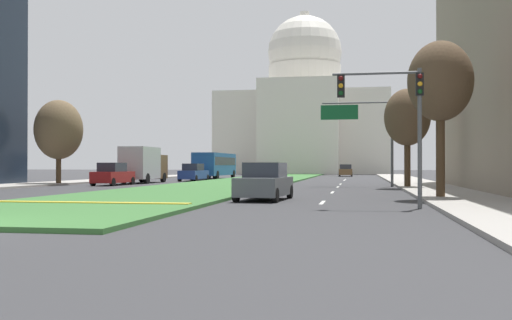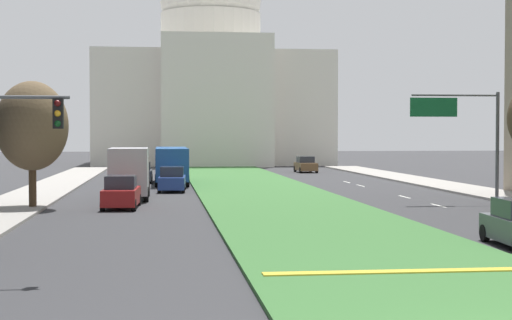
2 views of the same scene
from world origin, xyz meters
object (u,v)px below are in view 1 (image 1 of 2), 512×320
Objects in this scene: sedan_very_far at (346,171)px; street_tree_left_mid at (59,130)px; sedan_distant at (194,173)px; city_bus at (215,164)px; sedan_lead_stopped at (265,183)px; street_tree_right_near at (440,83)px; overhead_guide_sign at (365,125)px; box_truck_delivery at (143,164)px; street_tree_right_mid at (407,118)px; traffic_light_near_right at (396,106)px; capitol_building at (304,114)px; sedan_far_horizon at (199,172)px; sedan_midblock at (113,175)px.

street_tree_left_mid is at bearing -118.94° from sedan_very_far.
city_bus is at bearing 89.65° from sedan_distant.
sedan_distant is at bearing -90.35° from city_bus.
street_tree_left_mid is 1.57× the size of sedan_lead_stopped.
sedan_distant is (7.63, 12.72, -3.64)m from street_tree_left_mid.
street_tree_right_near is 1.69× the size of sedan_lead_stopped.
overhead_guide_sign is 39.44m from sedan_very_far.
street_tree_right_mid is at bearing -20.62° from box_truck_delivery.
box_truck_delivery is (-2.71, -6.72, 0.86)m from sedan_distant.
street_tree_right_mid is 30.94m from city_bus.
sedan_distant reaches higher than sedan_very_far.
street_tree_right_near is (2.37, 5.99, 1.67)m from traffic_light_near_right.
street_tree_right_near is 31.72m from street_tree_left_mid.
city_bus is at bearing 70.20° from street_tree_left_mid.
street_tree_right_near is 12.96m from street_tree_right_mid.
sedan_far_horizon is at bearing -101.16° from capitol_building.
traffic_light_near_right is at bearing -111.56° from street_tree_right_near.
sedan_midblock is 43.63m from sedan_very_far.
sedan_far_horizon is at bearing 120.21° from street_tree_right_near.
box_truck_delivery is at bearing 126.81° from traffic_light_near_right.
sedan_midblock is at bearing -97.90° from city_bus.
sedan_far_horizon is (-20.21, 44.76, -2.98)m from traffic_light_near_right.
city_bus is (-14.40, -18.60, 0.97)m from sedan_very_far.
sedan_very_far is (22.08, 39.95, -3.67)m from street_tree_left_mid.
street_tree_left_mid reaches higher than street_tree_right_mid.
sedan_distant is at bearing -77.00° from sedan_far_horizon.
sedan_far_horizon is at bearing 88.90° from sedan_midblock.
overhead_guide_sign is 1.56× the size of sedan_very_far.
street_tree_right_near is at bearing -80.29° from capitol_building.
street_tree_right_mid is 42.86m from sedan_very_far.
city_bus is (-6.02, -45.36, -9.54)m from capitol_building.
overhead_guide_sign is 18.89m from sedan_lead_stopped.
overhead_guide_sign is 1.49× the size of sedan_far_horizon.
traffic_light_near_right is 0.80× the size of overhead_guide_sign.
overhead_guide_sign is at bearing 131.68° from street_tree_right_mid.
traffic_light_near_right is at bearing -86.93° from sedan_very_far.
sedan_midblock is at bearing 146.44° from street_tree_right_near.
box_truck_delivery is at bearing 159.38° from street_tree_right_mid.
sedan_midblock is (-8.99, -66.78, -10.47)m from capitol_building.
street_tree_right_mid is at bearing -50.50° from city_bus.
traffic_light_near_right reaches higher than city_bus.
street_tree_right_near is 41.98m from city_bus.
street_tree_right_mid reaches higher than sedan_midblock.
sedan_far_horizon is (-2.47, 10.70, -0.01)m from sedan_distant.
sedan_distant is 8.68m from city_bus.
street_tree_right_mid is 1.55× the size of sedan_midblock.
traffic_light_near_right is 0.81× the size of box_truck_delivery.
capitol_building reaches higher than sedan_far_horizon.
capitol_building reaches higher than traffic_light_near_right.
street_tree_right_mid reaches higher than sedan_far_horizon.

